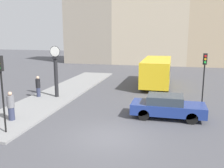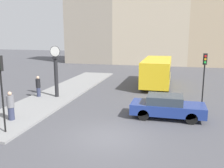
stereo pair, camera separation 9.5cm
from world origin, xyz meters
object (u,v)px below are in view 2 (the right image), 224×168
at_px(sedan_car, 167,106).
at_px(pedestrian_black_jacket, 38,86).
at_px(bus_distant, 157,71).
at_px(pedestrian_grey_jacket, 11,106).
at_px(traffic_light_far, 204,69).
at_px(traffic_light_near, 1,78).
at_px(street_clock, 56,72).

relative_size(sedan_car, pedestrian_black_jacket, 2.66).
relative_size(bus_distant, pedestrian_grey_jacket, 4.53).
relative_size(pedestrian_grey_jacket, pedestrian_black_jacket, 1.02).
relative_size(traffic_light_far, pedestrian_black_jacket, 2.27).
bearing_deg(pedestrian_grey_jacket, bus_distant, 58.97).
xyz_separation_m(sedan_car, traffic_light_near, (-7.98, -4.61, 2.21)).
relative_size(bus_distant, street_clock, 1.91).
height_order(bus_distant, traffic_light_far, traffic_light_far).
distance_m(sedan_car, traffic_light_far, 4.23).
xyz_separation_m(sedan_car, bus_distant, (-1.29, 9.62, 0.79)).
bearing_deg(bus_distant, pedestrian_grey_jacket, -121.03).
relative_size(traffic_light_far, pedestrian_grey_jacket, 2.23).
relative_size(sedan_car, traffic_light_far, 1.17).
xyz_separation_m(sedan_car, pedestrian_grey_jacket, (-8.82, -2.91, 0.24)).
bearing_deg(street_clock, traffic_light_far, 0.71).
bearing_deg(bus_distant, traffic_light_far, -61.60).
bearing_deg(traffic_light_far, bus_distant, 118.40).
bearing_deg(sedan_car, street_clock, 162.31).
bearing_deg(pedestrian_black_jacket, pedestrian_grey_jacket, -76.05).
height_order(sedan_car, street_clock, street_clock).
bearing_deg(traffic_light_near, bus_distant, 64.82).
bearing_deg(traffic_light_near, sedan_car, 30.04).
xyz_separation_m(sedan_car, street_clock, (-8.71, 2.78, 1.41)).
xyz_separation_m(bus_distant, pedestrian_grey_jacket, (-7.54, -12.53, -0.56)).
bearing_deg(traffic_light_far, traffic_light_near, -143.87).
bearing_deg(sedan_car, bus_distant, 97.61).
relative_size(traffic_light_near, pedestrian_grey_jacket, 2.32).
xyz_separation_m(traffic_light_near, traffic_light_far, (10.32, 7.53, -0.22)).
xyz_separation_m(traffic_light_near, pedestrian_grey_jacket, (-0.85, 1.70, -1.97)).
relative_size(sedan_car, traffic_light_near, 1.13).
bearing_deg(pedestrian_grey_jacket, sedan_car, 18.26).
height_order(sedan_car, traffic_light_near, traffic_light_near).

